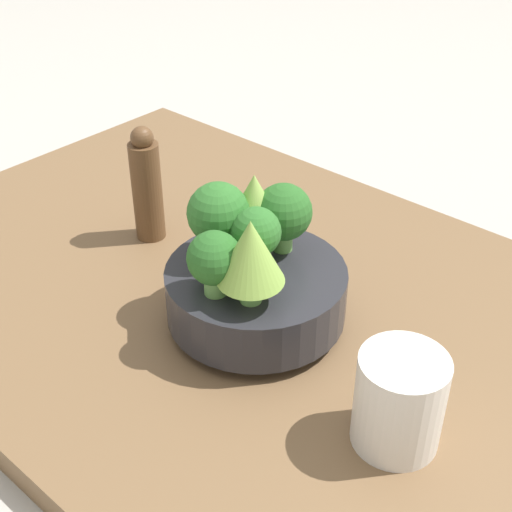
# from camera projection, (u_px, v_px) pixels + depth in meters

# --- Properties ---
(ground_plane) EXTENTS (6.00, 6.00, 0.00)m
(ground_plane) POSITION_uv_depth(u_px,v_px,m) (277.00, 337.00, 0.88)
(ground_plane) COLOR #ADA89E
(table) EXTENTS (1.15, 0.68, 0.04)m
(table) POSITION_uv_depth(u_px,v_px,m) (277.00, 324.00, 0.87)
(table) COLOR brown
(table) RESTS_ON ground_plane
(bowl) EXTENTS (0.21, 0.21, 0.07)m
(bowl) POSITION_uv_depth(u_px,v_px,m) (256.00, 293.00, 0.82)
(bowl) COLOR #28282D
(bowl) RESTS_ON table
(romanesco_piece_far) EXTENTS (0.07, 0.07, 0.10)m
(romanesco_piece_far) POSITION_uv_depth(u_px,v_px,m) (251.00, 253.00, 0.72)
(romanesco_piece_far) COLOR #6BA34C
(romanesco_piece_far) RESTS_ON bowl
(broccoli_floret_center) EXTENTS (0.06, 0.06, 0.08)m
(broccoli_floret_center) POSITION_uv_depth(u_px,v_px,m) (256.00, 236.00, 0.77)
(broccoli_floret_center) COLOR #6BA34C
(broccoli_floret_center) RESTS_ON bowl
(romanesco_piece_near) EXTENTS (0.06, 0.06, 0.10)m
(romanesco_piece_near) POSITION_uv_depth(u_px,v_px,m) (253.00, 204.00, 0.80)
(romanesco_piece_near) COLOR #609347
(romanesco_piece_near) RESTS_ON bowl
(broccoli_floret_front) EXTENTS (0.07, 0.07, 0.08)m
(broccoli_floret_front) POSITION_uv_depth(u_px,v_px,m) (283.00, 213.00, 0.81)
(broccoli_floret_front) COLOR #6BA34C
(broccoli_floret_front) RESTS_ON bowl
(broccoli_floret_back) EXTENTS (0.06, 0.06, 0.07)m
(broccoli_floret_back) POSITION_uv_depth(u_px,v_px,m) (214.00, 260.00, 0.74)
(broccoli_floret_back) COLOR #6BA34C
(broccoli_floret_back) RESTS_ON bowl
(broccoli_floret_right) EXTENTS (0.07, 0.07, 0.09)m
(broccoli_floret_right) POSITION_uv_depth(u_px,v_px,m) (218.00, 214.00, 0.79)
(broccoli_floret_right) COLOR #609347
(broccoli_floret_right) RESTS_ON bowl
(cup) EXTENTS (0.09, 0.09, 0.10)m
(cup) POSITION_uv_depth(u_px,v_px,m) (399.00, 401.00, 0.67)
(cup) COLOR silver
(cup) RESTS_ON table
(pepper_mill) EXTENTS (0.04, 0.04, 0.16)m
(pepper_mill) POSITION_uv_depth(u_px,v_px,m) (147.00, 186.00, 0.96)
(pepper_mill) COLOR brown
(pepper_mill) RESTS_ON table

